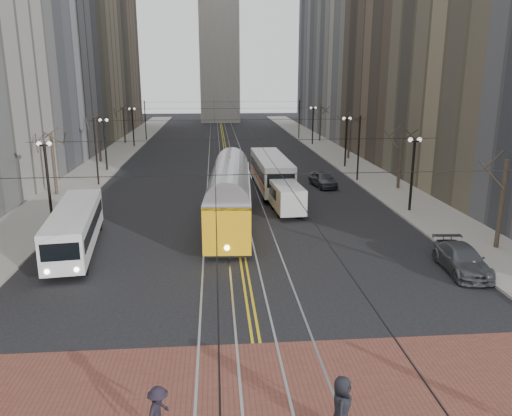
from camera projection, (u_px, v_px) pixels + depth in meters
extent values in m
plane|color=black|center=(254.00, 331.00, 20.90)|extent=(260.00, 260.00, 0.00)
cube|color=gray|center=(108.00, 161.00, 63.05)|extent=(5.00, 140.00, 0.15)
cube|color=gray|center=(341.00, 157.00, 65.44)|extent=(5.00, 140.00, 0.15)
cube|color=brown|center=(264.00, 389.00, 17.04)|extent=(25.00, 6.00, 0.01)
cube|color=gray|center=(227.00, 160.00, 64.26)|extent=(4.80, 130.00, 0.02)
cube|color=gold|center=(227.00, 159.00, 64.26)|extent=(0.42, 130.00, 0.01)
cube|color=slate|center=(8.00, 18.00, 58.86)|extent=(16.00, 20.00, 34.00)
cube|color=brown|center=(88.00, 25.00, 96.64)|extent=(16.00, 20.00, 40.00)
cube|color=brown|center=(426.00, 22.00, 62.94)|extent=(16.00, 20.00, 34.00)
cube|color=slate|center=(346.00, 27.00, 100.72)|extent=(16.00, 20.00, 40.00)
cylinder|color=black|center=(48.00, 183.00, 36.44)|extent=(0.20, 0.20, 5.60)
cylinder|color=black|center=(105.00, 146.00, 55.71)|extent=(0.20, 0.20, 5.60)
cylinder|color=black|center=(133.00, 129.00, 74.98)|extent=(0.20, 0.20, 5.60)
cylinder|color=black|center=(412.00, 177.00, 38.63)|extent=(0.20, 0.20, 5.60)
cylinder|color=black|center=(346.00, 144.00, 57.90)|extent=(0.20, 0.20, 5.60)
cylinder|color=black|center=(313.00, 127.00, 77.17)|extent=(0.20, 0.20, 5.60)
cylinder|color=#382D23|center=(54.00, 165.00, 43.99)|extent=(0.28, 0.28, 5.60)
cylinder|color=#382D23|center=(99.00, 140.00, 61.33)|extent=(0.28, 0.28, 5.60)
cylinder|color=#382D23|center=(124.00, 126.00, 78.68)|extent=(0.28, 0.28, 5.60)
cylinder|color=#382D23|center=(501.00, 206.00, 30.11)|extent=(0.28, 0.28, 5.60)
cylinder|color=#382D23|center=(400.00, 160.00, 46.50)|extent=(0.28, 0.28, 5.60)
cylinder|color=#382D23|center=(349.00, 138.00, 63.84)|extent=(0.28, 0.28, 5.60)
cylinder|color=#382D23|center=(320.00, 125.00, 81.19)|extent=(0.28, 0.28, 5.60)
cylinder|color=black|center=(214.00, 112.00, 62.62)|extent=(0.03, 120.00, 0.03)
cylinder|color=black|center=(238.00, 112.00, 62.86)|extent=(0.03, 120.00, 0.03)
cylinder|color=black|center=(96.00, 152.00, 47.94)|extent=(0.16, 0.16, 6.60)
cylinder|color=black|center=(145.00, 121.00, 82.63)|extent=(0.16, 0.16, 6.60)
cylinder|color=black|center=(359.00, 149.00, 50.00)|extent=(0.16, 0.16, 6.60)
cylinder|color=black|center=(299.00, 120.00, 84.69)|extent=(0.16, 0.16, 6.60)
cube|color=silver|center=(75.00, 230.00, 30.25)|extent=(3.52, 10.91, 2.68)
cube|color=yellow|center=(230.00, 201.00, 35.44)|extent=(3.65, 15.18, 3.55)
cube|color=silver|center=(271.00, 173.00, 46.62)|extent=(2.92, 12.25, 3.18)
cube|color=#B9B9B9|center=(287.00, 199.00, 38.75)|extent=(2.33, 5.31, 2.30)
imported|color=#42454A|center=(323.00, 179.00, 48.25)|extent=(2.38, 4.66, 1.52)
imported|color=#44484D|center=(462.00, 259.00, 27.13)|extent=(2.37, 5.05, 1.42)
imported|color=black|center=(342.00, 407.00, 14.55)|extent=(0.91, 1.11, 1.95)
imported|color=black|center=(159.00, 413.00, 14.52)|extent=(0.94, 1.22, 1.67)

